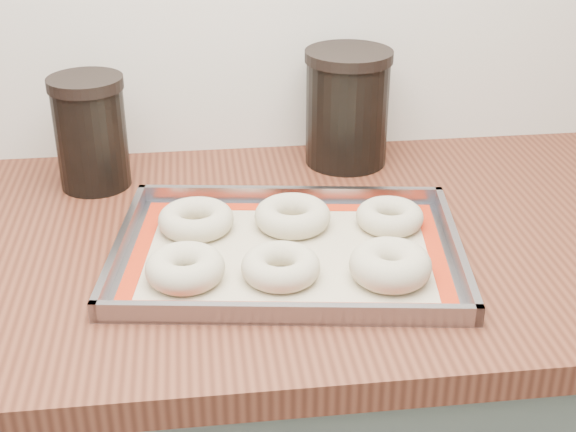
{
  "coord_description": "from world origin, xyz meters",
  "views": [
    {
      "loc": [
        0.12,
        0.68,
        1.44
      ],
      "look_at": [
        0.24,
        1.61,
        0.96
      ],
      "focal_mm": 50.0,
      "sensor_mm": 36.0,
      "label": 1
    }
  ],
  "objects": [
    {
      "name": "bagel_front_right",
      "position": [
        0.36,
        1.53,
        0.93
      ],
      "size": [
        0.12,
        0.12,
        0.04
      ],
      "primitive_type": "torus",
      "rotation": [
        0.0,
        0.0,
        0.11
      ],
      "color": "beige",
      "rests_on": "baking_mat"
    },
    {
      "name": "baking_tray",
      "position": [
        0.24,
        1.61,
        0.91
      ],
      "size": [
        0.5,
        0.39,
        0.03
      ],
      "rotation": [
        0.0,
        0.0,
        -0.14
      ],
      "color": "gray",
      "rests_on": "countertop"
    },
    {
      "name": "baking_mat",
      "position": [
        0.24,
        1.61,
        0.9
      ],
      "size": [
        0.46,
        0.35,
        0.0
      ],
      "rotation": [
        0.0,
        0.0,
        -0.14
      ],
      "color": "#C6B793",
      "rests_on": "baking_tray"
    },
    {
      "name": "canister_right",
      "position": [
        0.37,
        1.92,
        1.0
      ],
      "size": [
        0.14,
        0.14,
        0.19
      ],
      "color": "black",
      "rests_on": "countertop"
    },
    {
      "name": "canister_mid",
      "position": [
        -0.04,
        1.88,
        0.99
      ],
      "size": [
        0.12,
        0.12,
        0.18
      ],
      "color": "black",
      "rests_on": "countertop"
    },
    {
      "name": "bagel_back_right",
      "position": [
        0.39,
        1.67,
        0.92
      ],
      "size": [
        0.11,
        0.11,
        0.03
      ],
      "primitive_type": "torus",
      "rotation": [
        0.0,
        0.0,
        0.2
      ],
      "color": "beige",
      "rests_on": "baking_mat"
    },
    {
      "name": "bagel_back_mid",
      "position": [
        0.25,
        1.69,
        0.92
      ],
      "size": [
        0.14,
        0.14,
        0.03
      ],
      "primitive_type": "torus",
      "rotation": [
        0.0,
        0.0,
        -0.4
      ],
      "color": "beige",
      "rests_on": "baking_mat"
    },
    {
      "name": "bagel_back_left",
      "position": [
        0.12,
        1.69,
        0.92
      ],
      "size": [
        0.13,
        0.13,
        0.03
      ],
      "primitive_type": "torus",
      "rotation": [
        0.0,
        0.0,
        -0.27
      ],
      "color": "beige",
      "rests_on": "baking_mat"
    },
    {
      "name": "bagel_front_mid",
      "position": [
        0.22,
        1.55,
        0.92
      ],
      "size": [
        0.12,
        0.12,
        0.03
      ],
      "primitive_type": "torus",
      "rotation": [
        0.0,
        0.0,
        0.2
      ],
      "color": "beige",
      "rests_on": "baking_mat"
    },
    {
      "name": "bagel_front_left",
      "position": [
        0.1,
        1.56,
        0.92
      ],
      "size": [
        0.12,
        0.12,
        0.04
      ],
      "primitive_type": "torus",
      "rotation": [
        0.0,
        0.0,
        -0.26
      ],
      "color": "beige",
      "rests_on": "baking_mat"
    },
    {
      "name": "countertop",
      "position": [
        0.0,
        1.68,
        0.88
      ],
      "size": [
        3.06,
        0.68,
        0.04
      ],
      "primitive_type": "cube",
      "color": "brown",
      "rests_on": "cabinet"
    }
  ]
}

